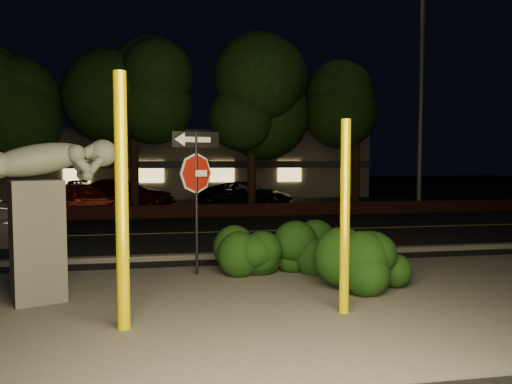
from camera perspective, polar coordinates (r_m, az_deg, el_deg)
The scene contains 22 objects.
ground at distance 18.82m, azimuth -6.59°, elevation -3.32°, with size 90.00×90.00×0.00m, color black.
patio at distance 8.07m, azimuth -1.49°, elevation -12.87°, with size 14.00×6.00×0.02m, color #4C4944.
road at distance 15.85m, azimuth -5.90°, elevation -4.63°, with size 80.00×8.00×0.01m, color black.
lane_marking at distance 15.85m, azimuth -5.90°, elevation -4.59°, with size 80.00×0.12×0.01m, color #C4C34E.
curb at distance 11.82m, azimuth -4.39°, elevation -7.25°, with size 80.00×0.25×0.12m, color #4C4944.
brick_wall at distance 20.08m, azimuth -6.84°, elevation -2.16°, with size 40.00×0.35×0.50m, color #4B1D18.
parking_lot at distance 25.77m, azimuth -7.58°, elevation -1.40°, with size 40.00×12.00×0.01m, color black.
building at distance 33.65m, azimuth -8.24°, elevation 3.21°, with size 22.00×10.20×4.00m.
tree_far_b at distance 22.19m, azimuth -13.90°, elevation 13.36°, with size 5.20×5.20×8.41m.
tree_far_c at distance 22.00m, azimuth -0.52°, elevation 12.52°, with size 4.80×4.80×7.84m.
tree_far_d at distance 23.79m, azimuth 11.46°, elevation 11.19°, with size 4.40×4.40×7.42m.
yellow_pole_left at distance 6.89m, azimuth -15.08°, elevation -1.19°, with size 0.17×0.17×3.48m, color #FFE400.
yellow_pole_right at distance 7.51m, azimuth 10.12°, elevation -2.90°, with size 0.15×0.15×2.91m, color #E9D000.
signpost at distance 9.91m, azimuth -6.85°, elevation 2.09°, with size 0.94×0.30×2.86m.
sculpture at distance 8.81m, azimuth -23.53°, elevation -0.97°, with size 2.44×1.46×2.66m.
hedge_center at distance 10.04m, azimuth -1.97°, elevation -6.70°, with size 1.90×0.89×0.99m, color black.
hedge_right at distance 10.41m, azimuth 6.04°, elevation -5.77°, with size 1.82×0.98×1.19m, color black.
hedge_far_right at distance 9.07m, azimuth 12.90°, elevation -7.50°, with size 1.62×1.01×1.12m, color black.
streetlight at distance 23.76m, azimuth 17.84°, elevation 14.19°, with size 1.65×0.71×11.24m.
parked_car_red at distance 21.95m, azimuth -19.08°, elevation -0.68°, with size 1.63×4.05×1.38m, color maroon.
parked_car_darkred at distance 24.05m, azimuth -14.79°, elevation -0.23°, with size 1.93×4.75×1.38m, color #430C0A.
parked_car_dark at distance 23.76m, azimuth -1.18°, elevation -0.31°, with size 2.06×4.47×1.24m, color black.
Camera 1 is at (-1.17, -8.64, 2.32)m, focal length 35.00 mm.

